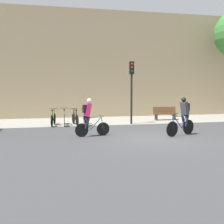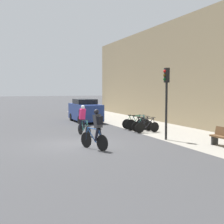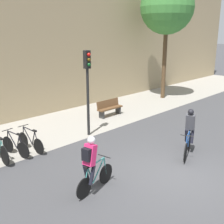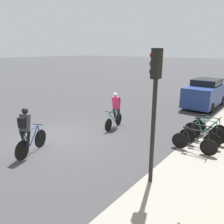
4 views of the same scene
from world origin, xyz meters
name	(u,v)px [view 4 (image 4 of 4)]	position (x,y,z in m)	size (l,w,h in m)	color
ground	(58,138)	(0.00, 0.00, 0.00)	(200.00, 200.00, 0.00)	#3D3D3F
cyclist_pink	(115,109)	(-2.71, 1.08, 0.95)	(1.63, 0.53, 1.75)	black
cyclist_grey	(27,131)	(1.66, 0.48, 0.95)	(1.69, 0.76, 1.80)	black
parked_bike_0	(209,128)	(-4.29, 5.07, 0.40)	(0.46, 1.62, 0.97)	black
parked_bike_1	(204,132)	(-3.65, 5.07, 0.42)	(0.46, 1.73, 0.99)	black
parked_bike_2	(199,137)	(-3.01, 5.07, 0.39)	(0.46, 1.59, 0.96)	black
parked_bike_3	(194,142)	(-2.37, 5.07, 0.39)	(0.46, 1.68, 0.95)	black
traffic_light_pole	(154,94)	(0.36, 4.75, 2.61)	(0.26, 0.30, 3.77)	black
parked_car	(205,93)	(-9.78, 3.26, 0.90)	(4.30, 1.84, 1.85)	navy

